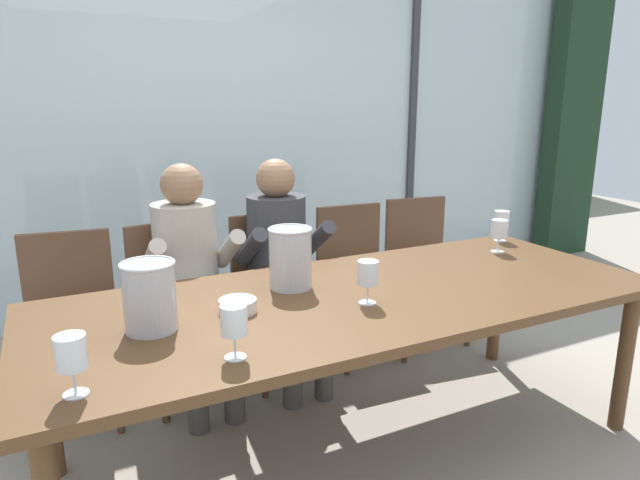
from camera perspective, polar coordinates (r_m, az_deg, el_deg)
The scene contains 21 objects.
ground at distance 3.44m, azimuth -4.98°, elevation -12.07°, with size 14.00×14.00×0.00m, color #9E9384.
window_glass_panel at distance 4.15m, azimuth -11.23°, elevation 10.92°, with size 7.80×0.03×2.60m, color silver.
window_mullion_right at distance 4.90m, azimuth 9.38°, elevation 11.47°, with size 0.06×0.06×2.60m, color #38383D.
hillside_vineyard at distance 7.41m, azimuth -18.16°, elevation 9.03°, with size 13.80×2.40×1.88m, color #386633.
curtain_heavy_drape at distance 6.03m, azimuth 24.54°, elevation 10.88°, with size 0.56×0.20×2.60m, color #1E3823.
dining_table at distance 2.34m, azimuth 3.88°, elevation -6.94°, with size 2.60×1.02×0.74m.
chair_near_curtain at distance 2.96m, azimuth -24.37°, elevation -6.67°, with size 0.49×0.49×0.90m.
chair_left_of_center at distance 3.00m, azimuth -14.61°, elevation -5.51°, with size 0.50×0.50×0.90m.
chair_center at distance 3.14m, azimuth -4.80°, elevation -4.22°, with size 0.46×0.46×0.90m.
chair_right_of_center at distance 3.37m, azimuth 3.70°, elevation -2.91°, with size 0.46×0.46×0.90m.
chair_near_window_right at distance 3.66m, azimuth 10.44°, elevation -1.71°, with size 0.49×0.49×0.90m.
person_beige_jumper at distance 2.84m, azimuth -13.16°, elevation -2.85°, with size 0.47×0.62×1.22m.
person_charcoal_jacket at distance 2.99m, azimuth -3.89°, elevation -1.66°, with size 0.46×0.61×1.22m.
ice_bucket_primary at distance 2.01m, azimuth -17.17°, elevation -5.43°, with size 0.19×0.19×0.25m.
ice_bucket_secondary at distance 2.35m, azimuth -3.07°, elevation -1.78°, with size 0.19×0.19×0.26m.
tasting_bowl at distance 2.13m, azimuth -8.47°, elevation -6.70°, with size 0.14×0.14×0.05m, color silver.
wine_glass_by_left_taster at distance 1.73m, azimuth -8.85°, elevation -8.27°, with size 0.08×0.08×0.17m.
wine_glass_near_bucket at distance 3.05m, azimuth 17.95°, elevation 0.95°, with size 0.08×0.08×0.17m.
wine_glass_center_pour at distance 1.65m, azimuth -24.23°, elevation -10.75°, with size 0.08×0.08×0.17m.
wine_glass_by_right_taster at distance 2.17m, azimuth 4.95°, elevation -3.47°, with size 0.08×0.08×0.17m.
wine_glass_spare_empty at distance 3.30m, azimuth 18.18°, elevation 1.90°, with size 0.08×0.08×0.17m.
Camera 1 is at (-1.12, -1.87, 1.52)m, focal length 31.08 mm.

